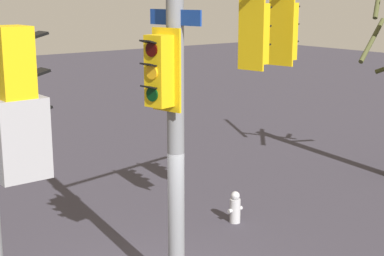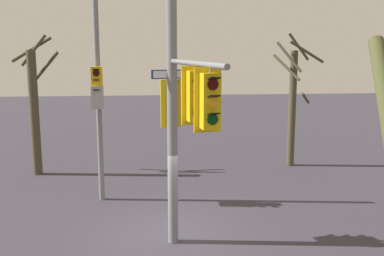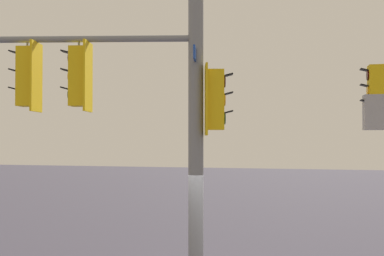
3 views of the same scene
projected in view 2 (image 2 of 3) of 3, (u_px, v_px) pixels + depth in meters
name	position (u px, v px, depth m)	size (l,w,h in m)	color
ground_plane	(168.00, 235.00, 12.88)	(80.00, 80.00, 0.00)	#35323C
main_signal_pole_assembly	(183.00, 87.00, 11.02)	(4.70, 3.17, 8.32)	slate
secondary_pole_assembly	(98.00, 94.00, 15.11)	(0.74, 0.39, 7.41)	slate
bare_tree_behind_pole	(293.00, 102.00, 20.04)	(1.40, 2.14, 6.02)	#46402D
bare_tree_across_street	(35.00, 107.00, 18.74)	(1.28, 2.08, 5.95)	#433C2B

